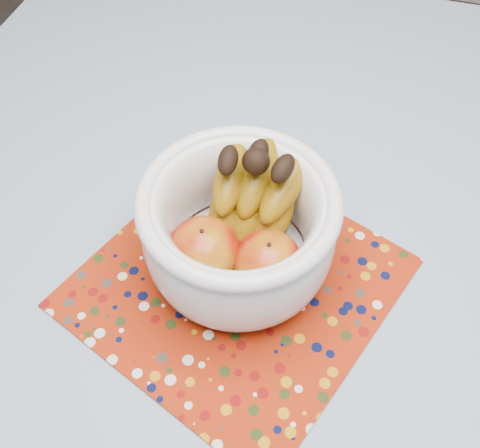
# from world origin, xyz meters

# --- Properties ---
(table) EXTENTS (1.20, 1.20, 0.75)m
(table) POSITION_xyz_m (0.00, 0.00, 0.67)
(table) COLOR brown
(table) RESTS_ON ground
(tablecloth) EXTENTS (1.32, 1.32, 0.01)m
(tablecloth) POSITION_xyz_m (0.00, 0.00, 0.76)
(tablecloth) COLOR #6484A7
(tablecloth) RESTS_ON table
(placemat) EXTENTS (0.45, 0.45, 0.00)m
(placemat) POSITION_xyz_m (-0.08, -0.07, 0.76)
(placemat) COLOR maroon
(placemat) RESTS_ON tablecloth
(fruit_bowl) EXTENTS (0.23, 0.24, 0.17)m
(fruit_bowl) POSITION_xyz_m (-0.08, -0.04, 0.84)
(fruit_bowl) COLOR silver
(fruit_bowl) RESTS_ON placemat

